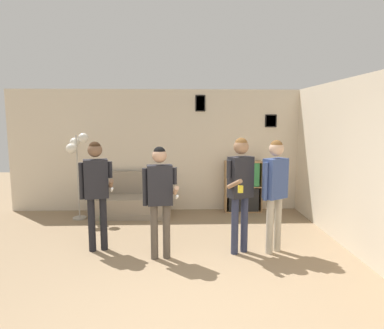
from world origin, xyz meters
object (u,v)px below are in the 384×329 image
object	(u,v)px
person_watcher_holding_cup	(241,182)
person_spectator_near_bookshelf	(275,184)
drinking_cup	(243,159)
person_player_foreground_left	(96,184)
bottle_on_floor	(101,220)
couch	(133,201)
floor_lamp	(77,151)
person_player_foreground_center	(160,191)
bookshelf	(243,187)

from	to	relation	value
person_watcher_holding_cup	person_spectator_near_bookshelf	world-z (taller)	person_watcher_holding_cup
drinking_cup	person_player_foreground_left	bearing A→B (deg)	-140.66
person_watcher_holding_cup	bottle_on_floor	size ratio (longest dim) A/B	7.46
couch	bottle_on_floor	bearing A→B (deg)	-128.82
bottle_on_floor	couch	bearing A→B (deg)	51.18
bottle_on_floor	person_spectator_near_bookshelf	bearing A→B (deg)	-26.60
person_player_foreground_left	floor_lamp	bearing A→B (deg)	114.52
floor_lamp	drinking_cup	bearing A→B (deg)	7.28
floor_lamp	drinking_cup	xyz separation A→B (m)	(3.48, 0.44, -0.23)
person_player_foreground_left	person_watcher_holding_cup	world-z (taller)	person_watcher_holding_cup
person_player_foreground_left	bottle_on_floor	bearing A→B (deg)	100.92
couch	person_spectator_near_bookshelf	size ratio (longest dim) A/B	0.92
person_player_foreground_left	person_player_foreground_center	distance (m)	1.06
floor_lamp	person_spectator_near_bookshelf	world-z (taller)	floor_lamp
couch	bottle_on_floor	size ratio (longest dim) A/B	6.76
floor_lamp	person_player_foreground_center	size ratio (longest dim) A/B	1.06
couch	person_player_foreground_center	xyz separation A→B (m)	(0.73, -2.35, 0.73)
person_player_foreground_center	person_watcher_holding_cup	xyz separation A→B (m)	(1.21, 0.18, 0.09)
couch	floor_lamp	xyz separation A→B (m)	(-1.07, -0.25, 1.12)
bookshelf	bottle_on_floor	world-z (taller)	bookshelf
person_player_foreground_center	person_watcher_holding_cup	bearing A→B (deg)	8.27
bookshelf	person_watcher_holding_cup	distance (m)	2.48
couch	drinking_cup	bearing A→B (deg)	4.63
couch	bookshelf	xyz separation A→B (m)	(2.42, 0.19, 0.27)
couch	person_watcher_holding_cup	size ratio (longest dim) A/B	0.91
bookshelf	person_player_foreground_center	distance (m)	3.09
person_player_foreground_center	person_spectator_near_bookshelf	size ratio (longest dim) A/B	0.95
drinking_cup	bottle_on_floor	bearing A→B (deg)	-163.72
bookshelf	bottle_on_floor	xyz separation A→B (m)	(-2.95, -0.86, -0.47)
couch	person_spectator_near_bookshelf	world-z (taller)	person_spectator_near_bookshelf
person_watcher_holding_cup	floor_lamp	bearing A→B (deg)	147.35
person_player_foreground_left	bottle_on_floor	distance (m)	1.67
person_player_foreground_left	drinking_cup	size ratio (longest dim) A/B	16.50
person_player_foreground_left	person_spectator_near_bookshelf	xyz separation A→B (m)	(2.74, -0.16, 0.02)
person_player_foreground_center	person_player_foreground_left	bearing A→B (deg)	160.65
couch	person_watcher_holding_cup	world-z (taller)	person_watcher_holding_cup
floor_lamp	bottle_on_floor	distance (m)	1.49
floor_lamp	person_player_foreground_left	size ratio (longest dim) A/B	1.03
person_player_foreground_left	person_spectator_near_bookshelf	world-z (taller)	person_spectator_near_bookshelf
person_player_foreground_left	person_watcher_holding_cup	bearing A→B (deg)	-4.55
person_player_foreground_left	person_watcher_holding_cup	xyz separation A→B (m)	(2.21, -0.18, 0.05)
person_spectator_near_bookshelf	bookshelf	bearing A→B (deg)	91.09
couch	bookshelf	size ratio (longest dim) A/B	1.43
bottle_on_floor	drinking_cup	xyz separation A→B (m)	(2.94, 0.86, 1.09)
person_watcher_holding_cup	bottle_on_floor	xyz separation A→B (m)	(-2.47, 1.51, -1.02)
bookshelf	person_player_foreground_center	world-z (taller)	person_player_foreground_center
couch	person_player_foreground_left	size ratio (longest dim) A/B	0.94
person_watcher_holding_cup	drinking_cup	bearing A→B (deg)	78.79
bookshelf	person_watcher_holding_cup	bearing A→B (deg)	-101.63
bookshelf	person_player_foreground_left	bearing A→B (deg)	-140.86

